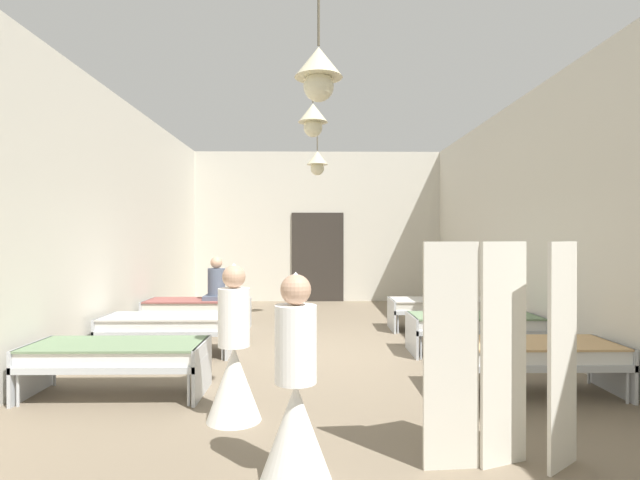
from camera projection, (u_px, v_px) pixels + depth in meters
The scene contains 12 objects.
ground_plane at pixel (321, 357), 7.38m from camera, with size 7.25×12.79×0.10m, color #7A6B56.
room_shell at pixel (320, 220), 8.78m from camera, with size 7.05×12.39×4.06m.
bed_left_row_0 at pixel (117, 355), 5.44m from camera, with size 1.90×0.84×0.57m.
bed_right_row_0 at pixel (529, 354), 5.51m from camera, with size 1.90×0.84×0.57m.
bed_left_row_1 at pixel (168, 325), 7.34m from camera, with size 1.90×0.84×0.57m.
bed_right_row_1 at pixel (474, 324), 7.41m from camera, with size 1.90×0.84×0.57m.
bed_left_row_2 at pixel (198, 307), 9.24m from camera, with size 1.90×0.84×0.57m.
bed_right_row_2 at pixel (441, 306), 9.30m from camera, with size 1.90×0.84×0.57m.
nurse_near_aisle at pixel (296, 407), 3.52m from camera, with size 0.52×0.52×1.49m.
nurse_mid_aisle at pixel (234, 364), 4.69m from camera, with size 0.52×0.52×1.49m.
patient_seated_primary at pixel (216, 284), 9.23m from camera, with size 0.44×0.44×0.80m.
privacy_screen at pixel (506, 354), 3.73m from camera, with size 1.22×0.30×1.70m.
Camera 1 is at (-0.13, -7.36, 1.73)m, focal length 27.89 mm.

